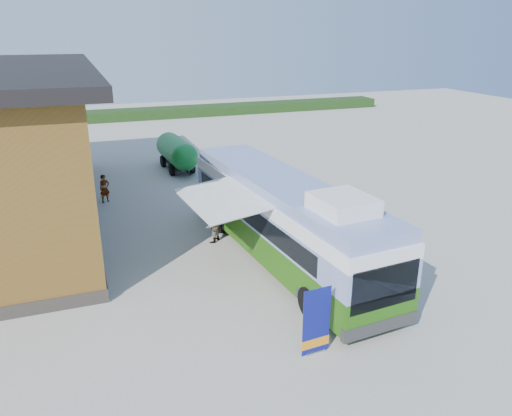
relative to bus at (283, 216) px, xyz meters
name	(u,v)px	position (x,y,z in m)	size (l,w,h in m)	color
ground	(278,273)	(-0.65, -1.04, -1.92)	(100.00, 100.00, 0.00)	#BCB7AD
hedge	(213,110)	(7.35, 36.96, -1.42)	(40.00, 3.00, 1.00)	#264419
bus	(283,216)	(0.00, 0.00, 0.00)	(3.88, 13.29, 4.03)	#376F12
awning	(228,198)	(-2.25, 0.19, 1.01)	(3.21, 4.76, 0.54)	white
banner	(316,327)	(-1.59, -6.21, -1.04)	(0.94, 0.23, 2.15)	navy
picnic_table	(324,276)	(0.36, -2.98, -1.30)	(1.59, 1.45, 0.84)	tan
person_a	(105,189)	(-6.35, 10.15, -1.14)	(0.57, 0.38, 1.57)	#999999
person_b	(212,226)	(-2.25, 2.78, -1.14)	(0.76, 0.59, 1.57)	#999999
slurry_tanker	(177,152)	(-1.22, 15.39, -0.64)	(2.02, 6.02, 2.22)	#15782C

